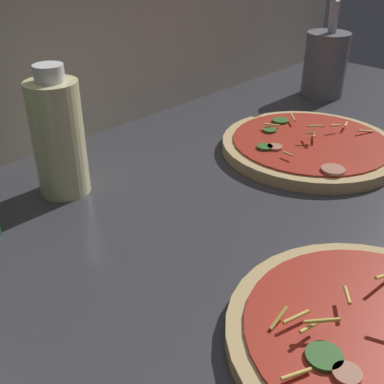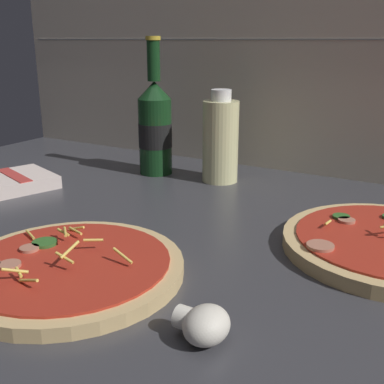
% 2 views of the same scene
% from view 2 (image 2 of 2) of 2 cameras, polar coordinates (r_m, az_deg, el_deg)
% --- Properties ---
extents(counter_slab, '(1.60, 0.90, 0.03)m').
position_cam_2_polar(counter_slab, '(0.67, 1.96, -7.91)').
color(counter_slab, '#38383D').
rests_on(counter_slab, ground).
extents(tile_backsplash, '(1.60, 0.01, 0.60)m').
position_cam_2_polar(tile_backsplash, '(1.03, 15.02, 17.08)').
color(tile_backsplash, beige).
rests_on(tile_backsplash, ground).
extents(pizza_near, '(0.28, 0.28, 0.05)m').
position_cam_2_polar(pizza_near, '(0.61, -14.41, -8.73)').
color(pizza_near, tan).
rests_on(pizza_near, counter_slab).
extents(beer_bottle, '(0.07, 0.07, 0.28)m').
position_cam_2_polar(beer_bottle, '(1.02, -4.40, 7.78)').
color(beer_bottle, '#143819').
rests_on(beer_bottle, counter_slab).
extents(oil_bottle, '(0.07, 0.07, 0.18)m').
position_cam_2_polar(oil_bottle, '(0.96, 3.39, 6.17)').
color(oil_bottle, beige).
rests_on(oil_bottle, counter_slab).
extents(mushroom_right, '(0.05, 0.05, 0.04)m').
position_cam_2_polar(mushroom_right, '(0.47, 1.42, -15.39)').
color(mushroom_right, white).
rests_on(mushroom_right, counter_slab).
extents(dish_towel, '(0.17, 0.17, 0.03)m').
position_cam_2_polar(dish_towel, '(0.99, -20.28, 1.19)').
color(dish_towel, beige).
rests_on(dish_towel, counter_slab).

